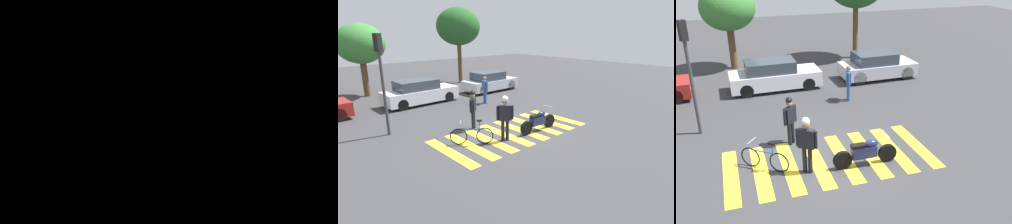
# 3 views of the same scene
# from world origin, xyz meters

# --- Properties ---
(ground_plane) EXTENTS (60.00, 60.00, 0.00)m
(ground_plane) POSITION_xyz_m (0.00, 0.00, 0.00)
(ground_plane) COLOR #38383A
(police_motorcycle) EXTENTS (2.13, 0.62, 1.02)m
(police_motorcycle) POSITION_xyz_m (0.97, -0.65, 0.45)
(police_motorcycle) COLOR black
(police_motorcycle) RESTS_ON ground_plane
(leaning_bicycle) EXTENTS (1.36, 1.06, 1.00)m
(leaning_bicycle) POSITION_xyz_m (-2.09, 0.11, 0.37)
(leaning_bicycle) COLOR black
(leaning_bicycle) RESTS_ON ground_plane
(officer_on_foot) EXTENTS (0.59, 0.45, 1.86)m
(officer_on_foot) POSITION_xyz_m (-0.86, -0.46, 1.09)
(officer_on_foot) COLOR black
(officer_on_foot) RESTS_ON ground_plane
(officer_by_motorcycle) EXTENTS (0.52, 0.48, 1.78)m
(officer_by_motorcycle) POSITION_xyz_m (-0.99, 1.50, 1.03)
(officer_by_motorcycle) COLOR black
(officer_by_motorcycle) RESTS_ON ground_plane
(pedestrian_bystander) EXTENTS (0.31, 0.64, 1.65)m
(pedestrian_bystander) POSITION_xyz_m (2.28, 4.76, 0.93)
(pedestrian_bystander) COLOR #2D5999
(pedestrian_bystander) RESTS_ON ground_plane
(crosswalk_stripes) EXTENTS (6.75, 3.17, 0.01)m
(crosswalk_stripes) POSITION_xyz_m (0.00, 0.00, 0.00)
(crosswalk_stripes) COLOR yellow
(crosswalk_stripes) RESTS_ON ground_plane
(car_white_van) EXTENTS (4.40, 1.77, 1.47)m
(car_white_van) POSITION_xyz_m (-0.70, 7.35, 0.69)
(car_white_van) COLOR black
(car_white_van) RESTS_ON ground_plane
(car_silver_sedan) EXTENTS (4.01, 1.89, 1.42)m
(car_silver_sedan) POSITION_xyz_m (4.78, 7.35, 0.68)
(car_silver_sedan) COLOR black
(car_silver_sedan) RESTS_ON ground_plane
(traffic_light_pole) EXTENTS (0.32, 0.36, 4.20)m
(traffic_light_pole) POSITION_xyz_m (-4.10, 3.39, 2.82)
(traffic_light_pole) COLOR #38383D
(traffic_light_pole) RESTS_ON ground_plane
(street_tree_mid) EXTENTS (3.03, 3.03, 4.76)m
(street_tree_mid) POSITION_xyz_m (-2.41, 11.69, 3.44)
(street_tree_mid) COLOR brown
(street_tree_mid) RESTS_ON ground_plane
(street_tree_far) EXTENTS (3.53, 3.53, 6.10)m
(street_tree_far) POSITION_xyz_m (5.13, 11.69, 4.57)
(street_tree_far) COLOR brown
(street_tree_far) RESTS_ON ground_plane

